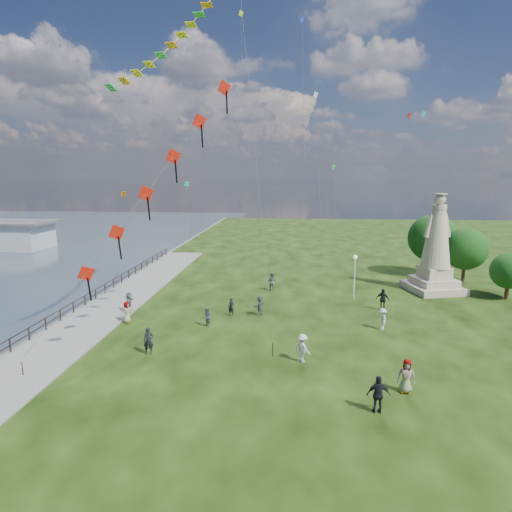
# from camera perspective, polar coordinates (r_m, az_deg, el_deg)

# --- Properties ---
(waterfront) EXTENTS (200.00, 200.00, 1.51)m
(waterfront) POSITION_cam_1_polar(r_m,az_deg,el_deg) (37.36, -22.38, -7.76)
(waterfront) COLOR #2E3A46
(waterfront) RESTS_ON ground
(statue) EXTENTS (5.74, 5.74, 9.56)m
(statue) POSITION_cam_1_polar(r_m,az_deg,el_deg) (45.03, 22.83, 0.11)
(statue) COLOR tan
(statue) RESTS_ON ground
(lamppost) EXTENTS (0.38, 0.38, 4.11)m
(lamppost) POSITION_cam_1_polar(r_m,az_deg,el_deg) (40.20, 13.04, -1.46)
(lamppost) COLOR silver
(lamppost) RESTS_ON ground
(tree_row) EXTENTS (8.42, 13.39, 6.97)m
(tree_row) POSITION_cam_1_polar(r_m,az_deg,el_deg) (50.44, 24.61, 1.33)
(tree_row) COLOR #382314
(tree_row) RESTS_ON ground
(person_0) EXTENTS (0.72, 0.56, 1.76)m
(person_0) POSITION_cam_1_polar(r_m,az_deg,el_deg) (28.59, -14.14, -10.93)
(person_0) COLOR black
(person_0) RESTS_ON ground
(person_1) EXTENTS (0.83, 0.83, 1.49)m
(person_1) POSITION_cam_1_polar(r_m,az_deg,el_deg) (32.70, -6.52, -8.11)
(person_1) COLOR #595960
(person_1) RESTS_ON ground
(person_2) EXTENTS (1.24, 1.20, 1.76)m
(person_2) POSITION_cam_1_polar(r_m,az_deg,el_deg) (26.85, 6.21, -12.11)
(person_2) COLOR silver
(person_2) RESTS_ON ground
(person_3) EXTENTS (1.11, 0.58, 1.88)m
(person_3) POSITION_cam_1_polar(r_m,az_deg,el_deg) (22.31, 16.01, -17.33)
(person_3) COLOR black
(person_3) RESTS_ON ground
(person_4) EXTENTS (0.97, 0.68, 1.84)m
(person_4) POSITION_cam_1_polar(r_m,az_deg,el_deg) (24.55, 19.40, -14.87)
(person_4) COLOR #595960
(person_4) RESTS_ON ground
(person_5) EXTENTS (0.80, 1.56, 1.62)m
(person_5) POSITION_cam_1_polar(r_m,az_deg,el_deg) (37.20, -16.57, -6.05)
(person_5) COLOR #595960
(person_5) RESTS_ON ground
(person_6) EXTENTS (0.63, 0.53, 1.47)m
(person_6) POSITION_cam_1_polar(r_m,az_deg,el_deg) (35.01, -3.33, -6.79)
(person_6) COLOR black
(person_6) RESTS_ON ground
(person_7) EXTENTS (1.01, 0.78, 1.84)m
(person_7) POSITION_cam_1_polar(r_m,az_deg,el_deg) (42.33, 2.11, -3.41)
(person_7) COLOR #595960
(person_7) RESTS_ON ground
(person_8) EXTENTS (0.74, 1.14, 1.64)m
(person_8) POSITION_cam_1_polar(r_m,az_deg,el_deg) (33.21, 16.48, -8.07)
(person_8) COLOR silver
(person_8) RESTS_ON ground
(person_9) EXTENTS (1.24, 1.00, 1.88)m
(person_9) POSITION_cam_1_polar(r_m,az_deg,el_deg) (37.81, 16.51, -5.57)
(person_9) COLOR black
(person_9) RESTS_ON ground
(person_10) EXTENTS (0.71, 0.94, 1.71)m
(person_10) POSITION_cam_1_polar(r_m,az_deg,el_deg) (34.74, -16.82, -7.18)
(person_10) COLOR #595960
(person_10) RESTS_ON ground
(person_11) EXTENTS (1.30, 1.65, 1.64)m
(person_11) POSITION_cam_1_polar(r_m,az_deg,el_deg) (35.01, 0.51, -6.63)
(person_11) COLOR #595960
(person_11) RESTS_ON ground
(red_kite_train) EXTENTS (10.79, 9.35, 17.60)m
(red_kite_train) POSITION_cam_1_polar(r_m,az_deg,el_deg) (28.30, -13.05, 9.73)
(red_kite_train) COLOR black
(red_kite_train) RESTS_ON ground
(small_kites) EXTENTS (30.40, 16.45, 28.21)m
(small_kites) POSITION_cam_1_polar(r_m,az_deg,el_deg) (45.51, 5.41, 14.62)
(small_kites) COLOR #1CAD9A
(small_kites) RESTS_ON ground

